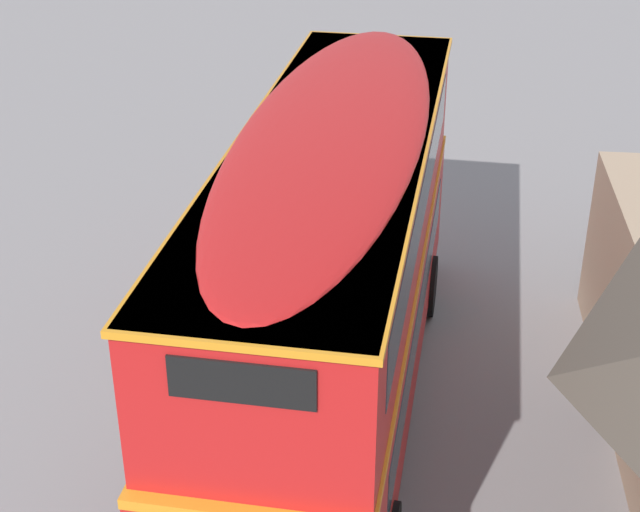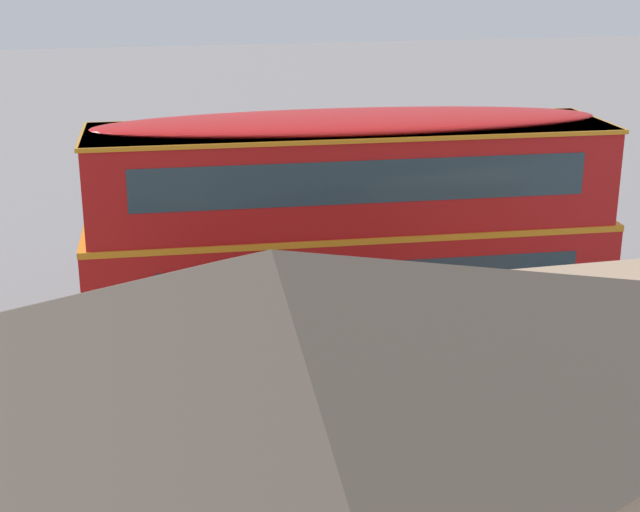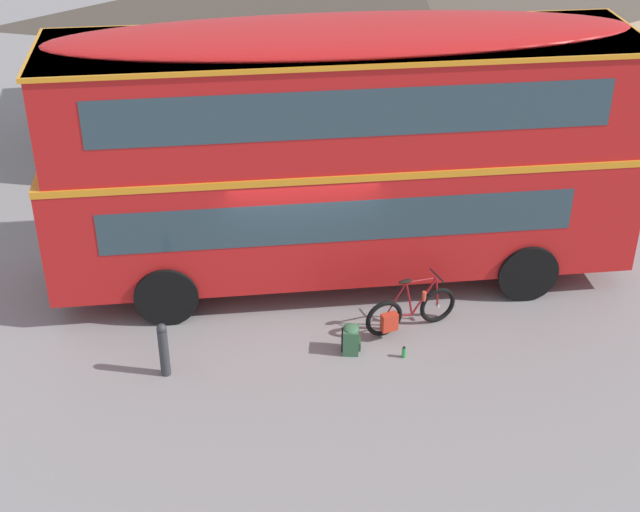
% 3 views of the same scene
% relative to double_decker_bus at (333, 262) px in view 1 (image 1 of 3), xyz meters
% --- Properties ---
extents(ground_plane, '(120.00, 120.00, 0.00)m').
position_rel_double_decker_bus_xyz_m(ground_plane, '(-0.88, -0.54, -2.64)').
color(ground_plane, gray).
extents(double_decker_bus, '(10.43, 3.02, 4.79)m').
position_rel_double_decker_bus_xyz_m(double_decker_bus, '(0.00, 0.00, 0.00)').
color(double_decker_bus, black).
rests_on(double_decker_bus, ground).
extents(touring_bicycle, '(1.68, 0.70, 1.02)m').
position_rel_double_decker_bus_xyz_m(touring_bicycle, '(0.80, -1.97, -2.27)').
color(touring_bicycle, black).
rests_on(touring_bicycle, ground).
extents(backpack_on_ground, '(0.36, 0.36, 0.51)m').
position_rel_double_decker_bus_xyz_m(backpack_on_ground, '(-0.29, -2.43, -2.38)').
color(backpack_on_ground, '#386642').
rests_on(backpack_on_ground, ground).
extents(water_bottle_green_metal, '(0.07, 0.07, 0.21)m').
position_rel_double_decker_bus_xyz_m(water_bottle_green_metal, '(0.54, -2.73, -2.55)').
color(water_bottle_green_metal, green).
rests_on(water_bottle_green_metal, ground).
extents(kerb_bollard, '(0.16, 0.16, 0.97)m').
position_rel_double_decker_bus_xyz_m(kerb_bollard, '(-3.34, -2.53, -2.15)').
color(kerb_bollard, '#333338').
rests_on(kerb_bollard, ground).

